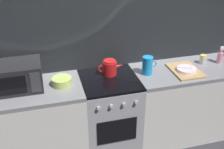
% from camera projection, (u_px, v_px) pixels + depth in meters
% --- Properties ---
extents(ground_plane, '(8.00, 8.00, 0.00)m').
position_uv_depth(ground_plane, '(110.00, 144.00, 3.35)').
color(ground_plane, '#2D2D33').
extents(back_wall, '(3.60, 0.05, 2.40)m').
position_uv_depth(back_wall, '(102.00, 41.00, 3.05)').
color(back_wall, gray).
rests_on(back_wall, ground_plane).
extents(counter_left, '(1.20, 0.60, 0.90)m').
position_uv_depth(counter_left, '(27.00, 127.00, 2.92)').
color(counter_left, silver).
rests_on(counter_left, ground_plane).
extents(stove_unit, '(0.60, 0.63, 0.90)m').
position_uv_depth(stove_unit, '(110.00, 114.00, 3.13)').
color(stove_unit, '#9E9EA3').
rests_on(stove_unit, ground_plane).
extents(counter_right, '(1.20, 0.60, 0.90)m').
position_uv_depth(counter_right, '(182.00, 102.00, 3.34)').
color(counter_right, silver).
rests_on(counter_right, ground_plane).
extents(microwave, '(0.46, 0.35, 0.27)m').
position_uv_depth(microwave, '(17.00, 76.00, 2.69)').
color(microwave, black).
rests_on(microwave, counter_left).
extents(kettle, '(0.28, 0.15, 0.17)m').
position_uv_depth(kettle, '(110.00, 68.00, 2.97)').
color(kettle, red).
rests_on(kettle, stove_unit).
extents(mixing_bowl, '(0.20, 0.20, 0.08)m').
position_uv_depth(mixing_bowl, '(62.00, 81.00, 2.79)').
color(mixing_bowl, '#B7D166').
rests_on(mixing_bowl, counter_left).
extents(pitcher, '(0.16, 0.11, 0.20)m').
position_uv_depth(pitcher, '(148.00, 65.00, 2.97)').
color(pitcher, '#198CD8').
rests_on(pitcher, counter_right).
extents(dish_pile, '(0.30, 0.40, 0.06)m').
position_uv_depth(dish_pile, '(186.00, 70.00, 3.05)').
color(dish_pile, tan).
rests_on(dish_pile, counter_right).
extents(spice_jar, '(0.08, 0.08, 0.10)m').
position_uv_depth(spice_jar, '(203.00, 59.00, 3.22)').
color(spice_jar, silver).
rests_on(spice_jar, counter_right).
extents(spray_bottle, '(0.08, 0.06, 0.20)m').
position_uv_depth(spray_bottle, '(220.00, 57.00, 3.22)').
color(spray_bottle, pink).
rests_on(spray_bottle, counter_right).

